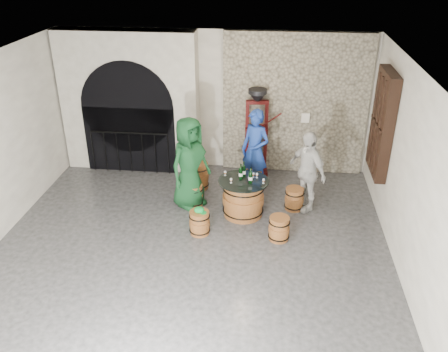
# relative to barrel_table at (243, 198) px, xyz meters

# --- Properties ---
(ground) EXTENTS (8.00, 8.00, 0.00)m
(ground) POSITION_rel_barrel_table_xyz_m (-0.83, -1.80, -0.38)
(ground) COLOR #29292B
(ground) RESTS_ON ground
(wall_back) EXTENTS (8.00, 0.00, 8.00)m
(wall_back) POSITION_rel_barrel_table_xyz_m (-0.83, 2.20, 1.22)
(wall_back) COLOR beige
(wall_back) RESTS_ON ground
(wall_right) EXTENTS (0.00, 8.00, 8.00)m
(wall_right) POSITION_rel_barrel_table_xyz_m (2.67, -1.80, 1.22)
(wall_right) COLOR beige
(wall_right) RESTS_ON ground
(ceiling) EXTENTS (8.00, 8.00, 0.00)m
(ceiling) POSITION_rel_barrel_table_xyz_m (-0.83, -1.80, 2.82)
(ceiling) COLOR beige
(ceiling) RESTS_ON wall_back
(stone_facing_panel) EXTENTS (3.20, 0.12, 3.18)m
(stone_facing_panel) POSITION_rel_barrel_table_xyz_m (0.97, 2.14, 1.22)
(stone_facing_panel) COLOR #A29A81
(stone_facing_panel) RESTS_ON ground
(arched_opening) EXTENTS (3.10, 0.60, 3.19)m
(arched_opening) POSITION_rel_barrel_table_xyz_m (-2.73, 1.94, 1.21)
(arched_opening) COLOR beige
(arched_opening) RESTS_ON ground
(shuttered_window) EXTENTS (0.23, 1.10, 2.00)m
(shuttered_window) POSITION_rel_barrel_table_xyz_m (2.55, 0.60, 1.42)
(shuttered_window) COLOR black
(shuttered_window) RESTS_ON wall_right
(barrel_table) EXTENTS (0.99, 0.99, 0.76)m
(barrel_table) POSITION_rel_barrel_table_xyz_m (0.00, 0.00, 0.00)
(barrel_table) COLOR brown
(barrel_table) RESTS_ON ground
(barrel_stool_left) EXTENTS (0.39, 0.39, 0.46)m
(barrel_stool_left) POSITION_rel_barrel_table_xyz_m (-1.03, 0.27, -0.15)
(barrel_stool_left) COLOR brown
(barrel_stool_left) RESTS_ON ground
(barrel_stool_far) EXTENTS (0.39, 0.39, 0.46)m
(barrel_stool_far) POSITION_rel_barrel_table_xyz_m (0.15, 1.05, -0.15)
(barrel_stool_far) COLOR brown
(barrel_stool_far) RESTS_ON ground
(barrel_stool_right) EXTENTS (0.39, 0.39, 0.46)m
(barrel_stool_right) POSITION_rel_barrel_table_xyz_m (1.01, 0.33, -0.15)
(barrel_stool_right) COLOR brown
(barrel_stool_right) RESTS_ON ground
(barrel_stool_near_right) EXTENTS (0.39, 0.39, 0.46)m
(barrel_stool_near_right) POSITION_rel_barrel_table_xyz_m (0.71, -0.79, -0.15)
(barrel_stool_near_right) COLOR brown
(barrel_stool_near_right) RESTS_ON ground
(barrel_stool_near_left) EXTENTS (0.39, 0.39, 0.46)m
(barrel_stool_near_left) POSITION_rel_barrel_table_xyz_m (-0.75, -0.75, -0.15)
(barrel_stool_near_left) COLOR brown
(barrel_stool_near_left) RESTS_ON ground
(green_cap) EXTENTS (0.23, 0.18, 0.10)m
(green_cap) POSITION_rel_barrel_table_xyz_m (-0.75, -0.75, 0.12)
(green_cap) COLOR #0C8D34
(green_cap) RESTS_ON barrel_stool_near_left
(person_green) EXTENTS (1.03, 1.10, 1.89)m
(person_green) POSITION_rel_barrel_table_xyz_m (-1.10, 0.29, 0.57)
(person_green) COLOR #113E1D
(person_green) RESTS_ON ground
(person_blue) EXTENTS (0.78, 0.71, 1.78)m
(person_blue) POSITION_rel_barrel_table_xyz_m (0.16, 1.16, 0.52)
(person_blue) COLOR #1B3A96
(person_blue) RESTS_ON ground
(person_white) EXTENTS (0.93, 1.01, 1.66)m
(person_white) POSITION_rel_barrel_table_xyz_m (1.22, 0.40, 0.45)
(person_white) COLOR beige
(person_white) RESTS_ON ground
(wine_bottle_left) EXTENTS (0.08, 0.08, 0.32)m
(wine_bottle_left) POSITION_rel_barrel_table_xyz_m (-0.06, 0.05, 0.51)
(wine_bottle_left) COLOR black
(wine_bottle_left) RESTS_ON barrel_table
(wine_bottle_center) EXTENTS (0.08, 0.08, 0.32)m
(wine_bottle_center) POSITION_rel_barrel_table_xyz_m (0.14, -0.09, 0.51)
(wine_bottle_center) COLOR black
(wine_bottle_center) RESTS_ON barrel_table
(wine_bottle_right) EXTENTS (0.08, 0.08, 0.32)m
(wine_bottle_right) POSITION_rel_barrel_table_xyz_m (-0.01, 0.16, 0.51)
(wine_bottle_right) COLOR black
(wine_bottle_right) RESTS_ON barrel_table
(tasting_glass_a) EXTENTS (0.05, 0.05, 0.10)m
(tasting_glass_a) POSITION_rel_barrel_table_xyz_m (-0.23, -0.13, 0.43)
(tasting_glass_a) COLOR #A75620
(tasting_glass_a) RESTS_ON barrel_table
(tasting_glass_b) EXTENTS (0.05, 0.05, 0.10)m
(tasting_glass_b) POSITION_rel_barrel_table_xyz_m (0.25, 0.14, 0.43)
(tasting_glass_b) COLOR #A75620
(tasting_glass_b) RESTS_ON barrel_table
(tasting_glass_c) EXTENTS (0.05, 0.05, 0.10)m
(tasting_glass_c) POSITION_rel_barrel_table_xyz_m (-0.04, 0.23, 0.43)
(tasting_glass_c) COLOR #A75620
(tasting_glass_c) RESTS_ON barrel_table
(tasting_glass_d) EXTENTS (0.05, 0.05, 0.10)m
(tasting_glass_d) POSITION_rel_barrel_table_xyz_m (0.18, 0.15, 0.43)
(tasting_glass_d) COLOR #A75620
(tasting_glass_d) RESTS_ON barrel_table
(tasting_glass_e) EXTENTS (0.05, 0.05, 0.10)m
(tasting_glass_e) POSITION_rel_barrel_table_xyz_m (0.38, -0.08, 0.43)
(tasting_glass_e) COLOR #A75620
(tasting_glass_e) RESTS_ON barrel_table
(tasting_glass_f) EXTENTS (0.05, 0.05, 0.10)m
(tasting_glass_f) POSITION_rel_barrel_table_xyz_m (-0.37, 0.17, 0.43)
(tasting_glass_f) COLOR #A75620
(tasting_glass_f) RESTS_ON barrel_table
(side_barrel) EXTENTS (0.45, 0.45, 0.60)m
(side_barrel) POSITION_rel_barrel_table_xyz_m (-1.05, 1.02, -0.08)
(side_barrel) COLOR brown
(side_barrel) RESTS_ON ground
(corking_press) EXTENTS (0.85, 0.50, 2.01)m
(corking_press) POSITION_rel_barrel_table_xyz_m (0.15, 1.88, 0.79)
(corking_press) COLOR #460E0B
(corking_press) RESTS_ON ground
(control_box) EXTENTS (0.18, 0.10, 0.22)m
(control_box) POSITION_rel_barrel_table_xyz_m (1.22, 2.06, 0.97)
(control_box) COLOR silver
(control_box) RESTS_ON wall_back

